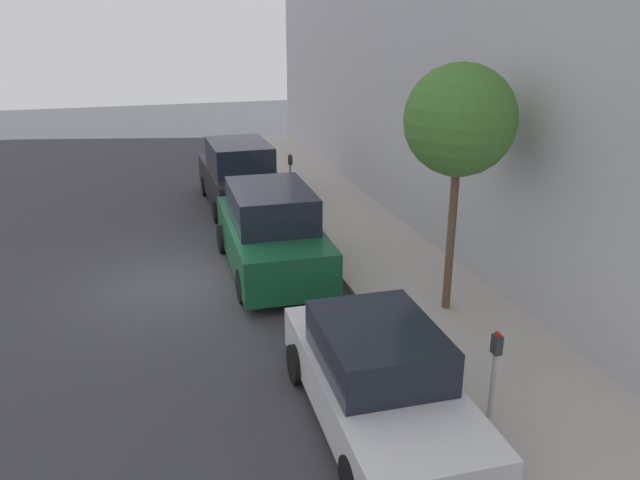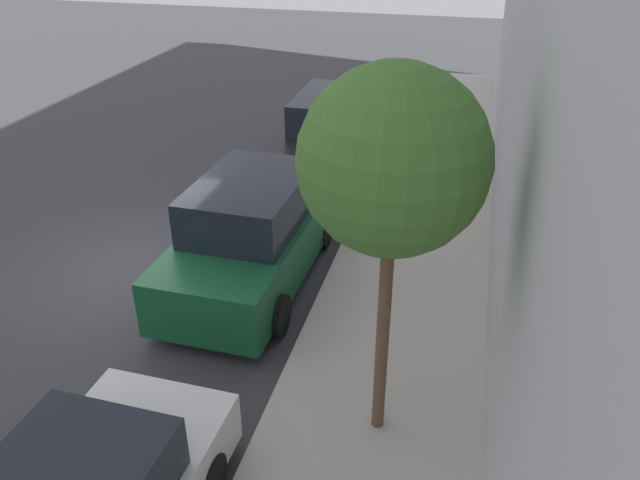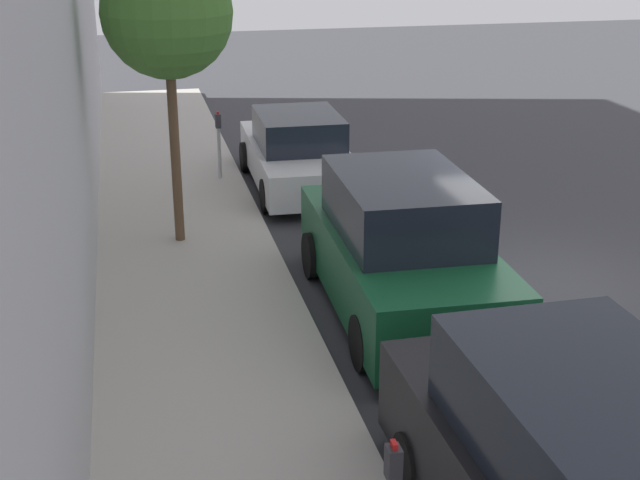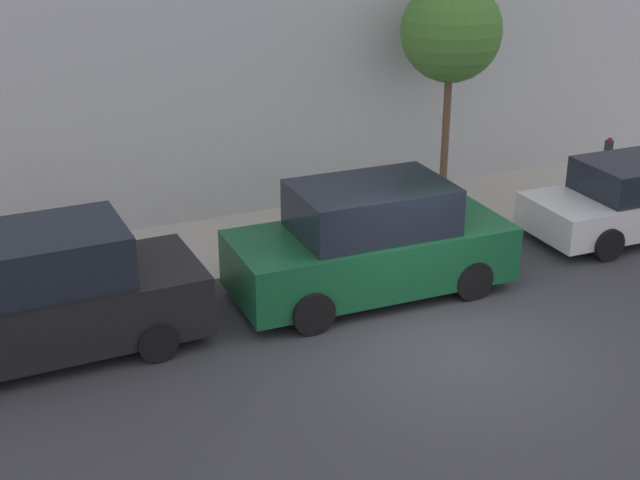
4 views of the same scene
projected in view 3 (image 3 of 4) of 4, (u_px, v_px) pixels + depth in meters
The scene contains 6 objects.
ground_plane at pixel (535, 291), 13.23m from camera, with size 60.00×60.00×0.00m, color #38383D.
sidewalk at pixel (203, 317), 12.20m from camera, with size 2.87×32.00×0.15m.
parked_sedan_nearest at pixel (298, 153), 17.80m from camera, with size 1.92×4.54×1.54m.
parked_suv_second at pixel (401, 250), 12.23m from camera, with size 2.09×4.85×1.98m.
parking_meter_near at pixel (219, 137), 17.90m from camera, with size 0.11×0.15×1.38m.
street_tree at pixel (167, 14), 13.55m from camera, with size 2.03×2.03×4.71m.
Camera 3 is at (5.77, 11.13, 5.37)m, focal length 50.00 mm.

